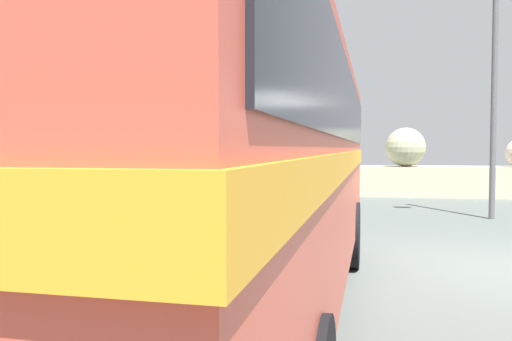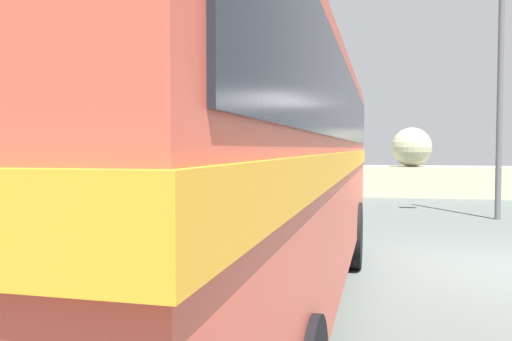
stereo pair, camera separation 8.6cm
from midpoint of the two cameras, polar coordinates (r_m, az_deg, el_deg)
breakwater at (r=19.71m, az=15.85°, el=-0.69°), size 31.36×2.21×2.50m
vintage_coach at (r=5.18m, az=-3.74°, el=5.69°), size 2.85×8.70×3.70m
lamp_post at (r=13.95m, az=24.62°, el=10.81°), size 0.56×1.02×6.85m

